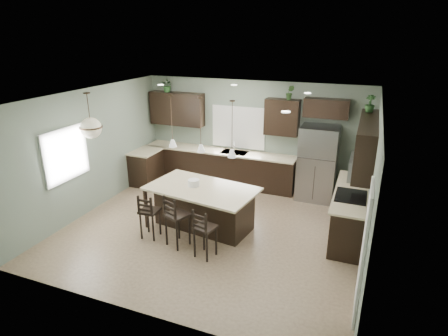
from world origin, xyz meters
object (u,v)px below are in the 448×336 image
serving_dish (194,183)px  bar_stool_center (177,220)px  plant_back_left (167,85)px  refrigerator (317,163)px  bar_stool_right (205,233)px  bar_stool_left (150,215)px  kitchen_island (202,208)px

serving_dish → bar_stool_center: (0.04, -0.83, -0.46)m
plant_back_left → refrigerator: bearing=-2.6°
refrigerator → bar_stool_right: 3.72m
bar_stool_left → bar_stool_right: (1.32, -0.24, 0.01)m
bar_stool_right → bar_stool_left: bearing=-176.9°
kitchen_island → serving_dish: serving_dish is taller
kitchen_island → bar_stool_left: size_ratio=2.32×
kitchen_island → bar_stool_center: 0.82m
refrigerator → bar_stool_left: (-2.82, -3.14, -0.44)m
refrigerator → plant_back_left: 4.50m
bar_stool_left → plant_back_left: plant_back_left is taller
serving_dish → bar_stool_left: bearing=-129.2°
kitchen_island → bar_stool_center: bar_stool_center is taller
bar_stool_center → bar_stool_left: bearing=-164.9°
bar_stool_left → bar_stool_right: bearing=-12.4°
refrigerator → bar_stool_left: size_ratio=1.92×
refrigerator → bar_stool_left: 4.25m
bar_stool_left → serving_dish: bearing=48.4°
bar_stool_right → kitchen_island: bearing=130.6°
refrigerator → serving_dish: refrigerator is taller
serving_dish → plant_back_left: 3.61m
bar_stool_center → plant_back_left: plant_back_left is taller
refrigerator → bar_stool_right: bearing=-113.9°
kitchen_island → plant_back_left: 4.00m
bar_stool_left → bar_stool_center: (0.66, -0.07, 0.05)m
kitchen_island → bar_stool_center: bearing=-92.8°
bar_stool_left → bar_stool_right: size_ratio=0.98×
refrigerator → kitchen_island: 3.16m
refrigerator → plant_back_left: size_ratio=5.17×
bar_stool_right → plant_back_left: 4.93m
bar_stool_center → plant_back_left: (-2.02, 3.40, 2.04)m
kitchen_island → serving_dish: bearing=180.0°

